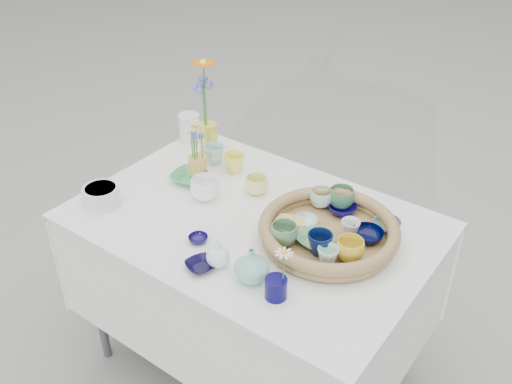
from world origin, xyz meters
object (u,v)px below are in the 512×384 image
Objects in this scene: wicker_tray at (329,232)px; tall_vase_yellow at (209,139)px; display_table at (253,363)px; bud_vase_seafoam at (252,265)px.

wicker_tray is 3.47× the size of tall_vase_yellow.
wicker_tray is (0.28, 0.05, 0.80)m from display_table.
tall_vase_yellow reaches higher than display_table.
tall_vase_yellow is at bearing 162.26° from wicker_tray.
bud_vase_seafoam is at bearing -40.69° from tall_vase_yellow.
wicker_tray reaches higher than display_table.
tall_vase_yellow is (-0.72, 0.23, 0.03)m from wicker_tray.
display_table is 2.66× the size of wicker_tray.
bud_vase_seafoam reaches higher than display_table.
bud_vase_seafoam is at bearing -106.96° from wicker_tray.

